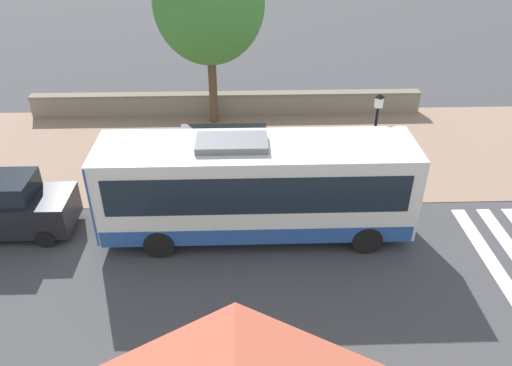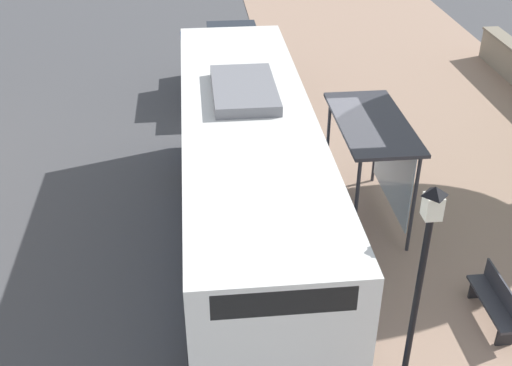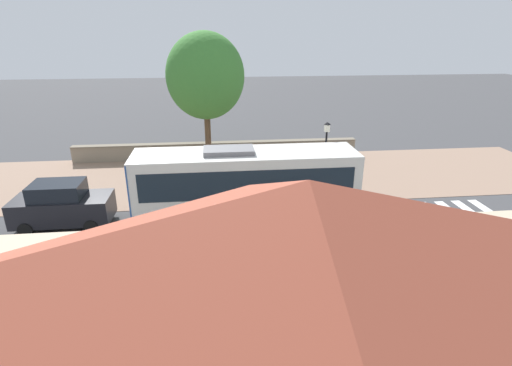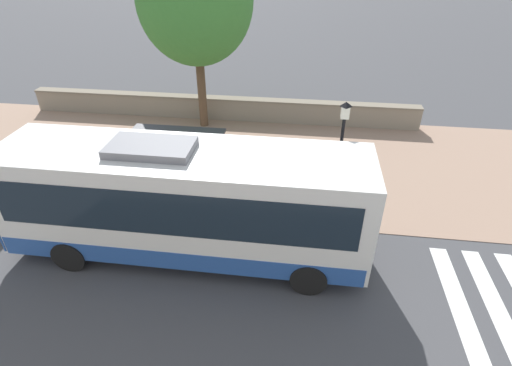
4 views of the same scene
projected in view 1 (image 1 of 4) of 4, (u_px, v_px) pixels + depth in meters
The scene contains 10 objects.
ground_plane at pixel (224, 206), 18.88m from camera, with size 120.00×120.00×0.00m, color #424244.
sidewalk_plaza at pixel (226, 150), 22.70m from camera, with size 9.00×44.00×0.02m.
stone_wall at pixel (227, 103), 25.83m from camera, with size 0.60×20.00×1.16m.
bus at pixel (256, 186), 16.58m from camera, with size 2.69×10.31×3.63m.
bus_shelter at pixel (224, 141), 19.01m from camera, with size 1.54×3.28×2.49m.
pedestrian at pixel (354, 183), 18.53m from camera, with size 0.34×0.22×1.61m.
bench at pixel (315, 157), 21.16m from camera, with size 0.40×1.61×0.88m.
street_lamp_near at pixel (374, 139), 18.14m from camera, with size 0.28×0.28×4.25m.
shade_tree at pixel (209, 3), 22.24m from camera, with size 5.04×5.04×8.61m.
parked_car_behind_bus at pixel (7, 207), 17.06m from camera, with size 2.00×4.36×2.15m.
Camera 1 is at (15.59, 0.74, 10.73)m, focal length 35.00 mm.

